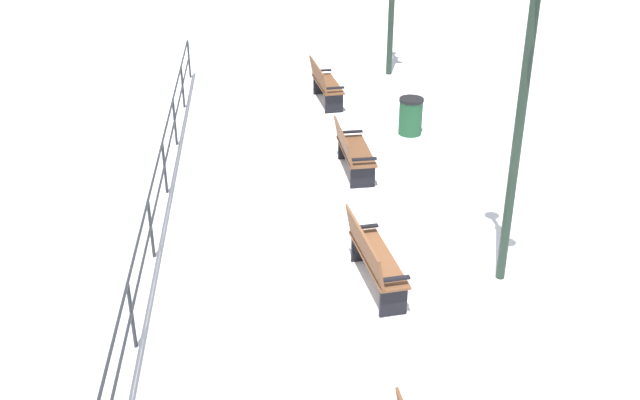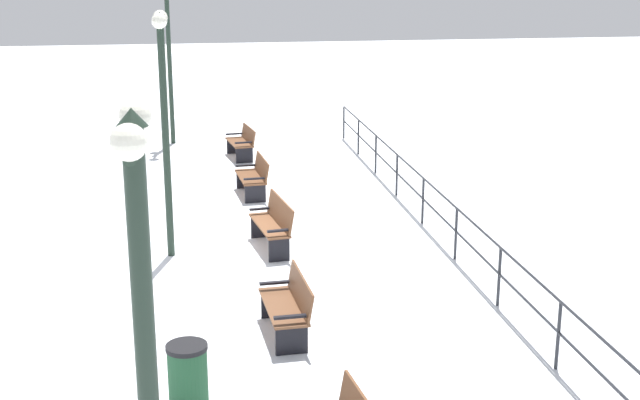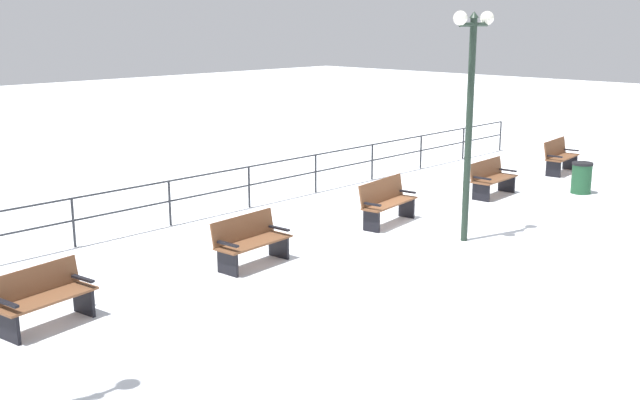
% 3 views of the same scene
% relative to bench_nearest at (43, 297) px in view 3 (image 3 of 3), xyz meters
% --- Properties ---
extents(ground_plane, '(80.00, 80.00, 0.00)m').
position_rel_bench_nearest_xyz_m(ground_plane, '(0.09, 7.66, -0.43)').
color(ground_plane, white).
rests_on(ground_plane, ground).
extents(bench_nearest, '(0.75, 1.47, 0.84)m').
position_rel_bench_nearest_xyz_m(bench_nearest, '(0.00, 0.00, 0.00)').
color(bench_nearest, brown).
rests_on(bench_nearest, ground).
extents(bench_second, '(0.69, 1.52, 0.87)m').
position_rel_bench_nearest_xyz_m(bench_second, '(0.00, 3.83, 0.01)').
color(bench_second, brown).
rests_on(bench_second, ground).
extents(bench_third, '(0.70, 1.69, 0.94)m').
position_rel_bench_nearest_xyz_m(bench_third, '(-0.03, 7.64, 0.07)').
color(bench_third, brown).
rests_on(bench_third, ground).
extents(bench_fourth, '(0.64, 1.53, 0.87)m').
position_rel_bench_nearest_xyz_m(bench_fourth, '(0.16, 11.47, 0.02)').
color(bench_fourth, brown).
rests_on(bench_fourth, ground).
extents(bench_fifth, '(0.69, 1.55, 0.94)m').
position_rel_bench_nearest_xyz_m(bench_fifth, '(0.00, 15.29, 0.05)').
color(bench_fifth, brown).
rests_on(bench_fifth, ground).
extents(lamppost_middle, '(0.26, 1.15, 4.38)m').
position_rel_bench_nearest_xyz_m(lamppost_middle, '(1.86, 7.72, 2.49)').
color(lamppost_middle, '#1E2D23').
rests_on(lamppost_middle, ground).
extents(waterfront_railing, '(0.05, 19.71, 0.97)m').
position_rel_bench_nearest_xyz_m(waterfront_railing, '(-3.21, 7.66, 0.23)').
color(waterfront_railing, '#26282D').
rests_on(waterfront_railing, ground).
extents(trash_bin, '(0.51, 0.51, 0.78)m').
position_rel_bench_nearest_xyz_m(trash_bin, '(1.62, 13.27, -0.04)').
color(trash_bin, '#1E4C2D').
rests_on(trash_bin, ground).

